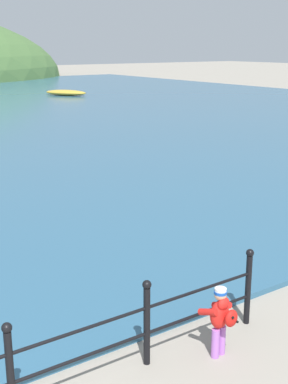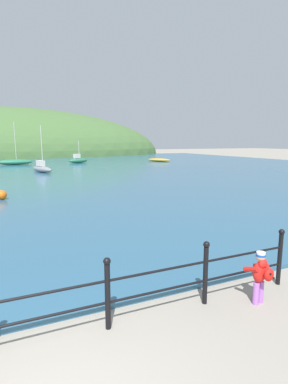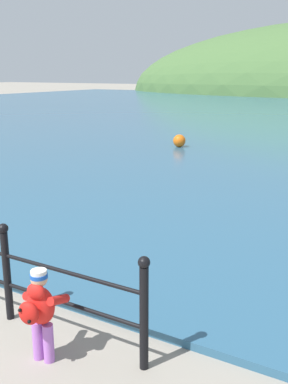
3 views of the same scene
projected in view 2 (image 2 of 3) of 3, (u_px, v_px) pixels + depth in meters
The scene contains 9 objects.
water at pixel (10, 169), 31.77m from camera, with size 80.00×60.00×0.10m, color #2D5B7A.
far_hillside at pixel (10, 155), 64.87m from camera, with size 68.61×37.74×20.20m.
iron_railing at pixel (46, 304), 4.37m from camera, with size 9.48×0.12×1.21m.
child_in_coat at pixel (261, 273), 5.49m from camera, with size 0.41×0.55×1.00m.
boat_red_dinghy at pixel (78, 160), 40.37m from camera, with size 3.05×2.13×2.98m.
boat_far_left at pixel (159, 160), 43.56m from camera, with size 3.05×3.78×0.45m.
boat_nearest_quay at pixel (42, 168), 28.30m from camera, with size 1.99×3.49×4.34m.
boat_blue_hull at pixel (15, 162), 37.21m from camera, with size 4.19×1.20×5.28m.
mooring_buoy at pixel (2, 195), 14.99m from camera, with size 0.48×0.48×0.48m, color orange.
Camera 2 is at (0.04, -2.76, 2.99)m, focal length 28.00 mm.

